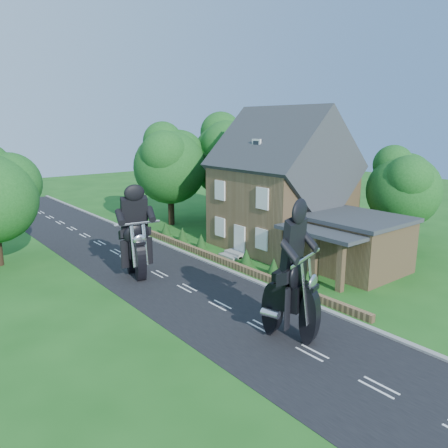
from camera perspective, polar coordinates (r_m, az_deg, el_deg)
ground at (r=22.47m, az=-0.54°, el=-10.60°), size 120.00×120.00×0.00m
road at (r=22.47m, az=-0.54°, el=-10.58°), size 7.00×80.00×0.02m
kerb at (r=24.69m, az=6.21°, el=-8.29°), size 0.30×80.00×0.12m
garden_wall at (r=28.56m, az=0.06°, el=-4.91°), size 0.30×22.00×0.40m
house at (r=32.43m, az=7.55°, el=4.67°), size 9.54×8.64×10.24m
annex at (r=28.25m, az=16.47°, el=-2.35°), size 7.05×5.94×3.44m
tree_annex_side at (r=34.25m, az=22.60°, el=4.82°), size 5.64×5.20×7.48m
tree_house_right at (r=38.61m, az=11.18°, el=7.14°), size 6.51×6.00×8.40m
tree_behind_house at (r=42.14m, az=1.10°, el=9.28°), size 7.81×7.20×10.08m
tree_behind_left at (r=39.45m, az=-6.64°, el=8.22°), size 6.94×6.40×9.16m
shrub_a at (r=25.02m, az=10.57°, el=-6.94°), size 0.90×0.90×1.10m
shrub_b at (r=26.62m, az=6.49°, el=-5.57°), size 0.90×0.90×1.10m
shrub_c at (r=28.34m, az=2.91°, el=-4.33°), size 0.90×0.90×1.10m
shrub_d at (r=32.10m, az=-3.01°, el=-2.24°), size 0.90×0.90×1.10m
shrub_e at (r=34.10m, az=-5.46°, el=-1.36°), size 0.90×0.90×1.10m
shrub_f at (r=36.16m, az=-7.63°, el=-0.58°), size 0.90×0.90×1.10m
motorcycle_lead at (r=19.19m, az=8.69°, el=-12.09°), size 1.09×2.02×1.83m
motorcycle_follow at (r=26.61m, az=-11.34°, el=-5.10°), size 0.76×1.86×1.68m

